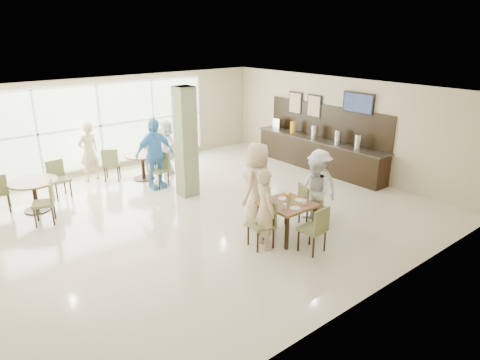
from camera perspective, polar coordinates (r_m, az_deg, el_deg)
ground at (r=10.16m, az=-5.17°, el=-4.34°), size 10.00×10.00×0.00m
room_shell at (r=9.60m, az=-5.48°, el=5.00°), size 10.00×10.00×10.00m
window_bank at (r=13.34m, az=-18.13°, el=6.88°), size 7.00×0.04×7.00m
column at (r=10.87m, az=-7.23°, el=4.99°), size 0.45×0.45×2.80m
main_table at (r=8.80m, az=6.33°, el=-3.61°), size 0.96×0.96×0.75m
round_table_left at (r=11.13m, az=-25.79°, el=-0.96°), size 1.11×1.11×0.75m
round_table_right at (r=12.51m, az=-12.85°, el=2.59°), size 1.04×1.04×0.75m
chairs_main_table at (r=8.87m, az=6.32°, el=-4.69°), size 2.06×1.95×0.95m
chairs_table_left at (r=11.20m, az=-25.74°, el=-1.36°), size 1.91×1.93×0.95m
chairs_table_right at (r=12.56m, az=-12.96°, el=2.24°), size 1.98×1.93×0.95m
tabletop_clutter at (r=8.74m, az=6.52°, el=-2.71°), size 0.77×0.71×0.21m
buffet_counter at (r=13.33m, az=10.43°, el=3.76°), size 0.64×4.70×1.95m
wall_tv at (r=12.51m, az=15.48°, el=9.86°), size 0.06×1.00×0.58m
framed_art_a at (r=13.54m, az=9.86°, el=9.67°), size 0.05×0.55×0.70m
framed_art_b at (r=14.07m, az=7.38°, el=10.16°), size 0.05×0.55×0.70m
teen_left at (r=8.29m, az=3.36°, el=-3.87°), size 0.54×0.68×1.62m
teen_far at (r=9.20m, az=2.34°, el=-0.65°), size 1.03×0.80×1.85m
teen_right at (r=9.40m, az=9.87°, el=-1.68°), size 0.73×0.84×1.49m
teen_standing at (r=9.99m, az=10.45°, el=-0.28°), size 0.61×1.02×1.54m
adult_a at (r=11.61m, az=-11.33°, el=3.39°), size 1.14×0.67×1.90m
adult_b at (r=12.88m, az=-9.88°, el=4.39°), size 0.79×1.55×1.60m
adult_standing at (r=12.71m, az=-19.50°, el=3.54°), size 0.68×0.52×1.69m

